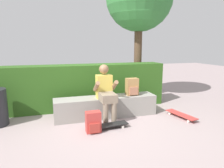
% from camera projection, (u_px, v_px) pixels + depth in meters
% --- Properties ---
extents(ground_plane, '(24.00, 24.00, 0.00)m').
position_uv_depth(ground_plane, '(111.00, 122.00, 4.35)').
color(ground_plane, gray).
extents(bench_main, '(2.34, 0.48, 0.46)m').
position_uv_depth(bench_main, '(106.00, 107.00, 4.66)').
color(bench_main, gray).
rests_on(bench_main, ground).
extents(person_skater, '(0.49, 0.62, 1.21)m').
position_uv_depth(person_skater, '(106.00, 91.00, 4.36)').
color(person_skater, gold).
rests_on(person_skater, ground).
extents(skateboard_near_person, '(0.81, 0.26, 0.09)m').
position_uv_depth(skateboard_near_person, '(108.00, 125.00, 3.98)').
color(skateboard_near_person, black).
rests_on(skateboard_near_person, ground).
extents(skateboard_beside_bench, '(0.34, 0.82, 0.09)m').
position_uv_depth(skateboard_beside_bench, '(181.00, 115.00, 4.58)').
color(skateboard_beside_bench, '#BC3833').
rests_on(skateboard_beside_bench, ground).
extents(backpack_on_bench, '(0.28, 0.23, 0.40)m').
position_uv_depth(backpack_on_bench, '(132.00, 87.00, 4.76)').
color(backpack_on_bench, '#A37A47').
rests_on(backpack_on_bench, bench_main).
extents(backpack_on_ground, '(0.28, 0.23, 0.40)m').
position_uv_depth(backpack_on_ground, '(93.00, 122.00, 3.81)').
color(backpack_on_ground, '#B23833').
rests_on(backpack_on_ground, ground).
extents(hedge_row, '(4.23, 0.59, 1.14)m').
position_uv_depth(hedge_row, '(85.00, 86.00, 5.27)').
color(hedge_row, '#2B551A').
rests_on(hedge_row, ground).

